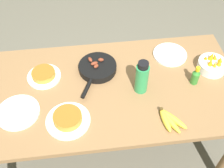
% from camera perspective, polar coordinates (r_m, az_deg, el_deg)
% --- Properties ---
extents(ground_plane, '(14.00, 14.00, 0.00)m').
position_cam_1_polar(ground_plane, '(2.40, 0.00, -12.20)').
color(ground_plane, '#666051').
extents(dining_table, '(1.65, 0.85, 0.75)m').
position_cam_1_polar(dining_table, '(1.86, 0.00, -2.62)').
color(dining_table, olive).
rests_on(dining_table, ground_plane).
extents(banana_bunch, '(0.15, 0.19, 0.04)m').
position_cam_1_polar(banana_bunch, '(1.65, 11.60, -7.10)').
color(banana_bunch, yellow).
rests_on(banana_bunch, dining_table).
extents(skillet, '(0.25, 0.38, 0.08)m').
position_cam_1_polar(skillet, '(1.86, -3.00, 3.27)').
color(skillet, black).
rests_on(skillet, dining_table).
extents(frittata_plate_center, '(0.22, 0.22, 0.05)m').
position_cam_1_polar(frittata_plate_center, '(1.87, -13.70, 1.78)').
color(frittata_plate_center, white).
rests_on(frittata_plate_center, dining_table).
extents(frittata_plate_side, '(0.26, 0.26, 0.06)m').
position_cam_1_polar(frittata_plate_side, '(1.63, -8.96, -7.05)').
color(frittata_plate_side, white).
rests_on(frittata_plate_side, dining_table).
extents(empty_plate_near_front, '(0.23, 0.23, 0.02)m').
position_cam_1_polar(empty_plate_near_front, '(2.02, 11.69, 5.90)').
color(empty_plate_near_front, white).
rests_on(empty_plate_near_front, dining_table).
extents(empty_plate_far_left, '(0.25, 0.25, 0.02)m').
position_cam_1_polar(empty_plate_far_left, '(1.74, -18.55, -5.47)').
color(empty_plate_far_left, white).
rests_on(empty_plate_far_left, dining_table).
extents(fruit_bowl_mango, '(0.19, 0.19, 0.12)m').
position_cam_1_polar(fruit_bowl_mango, '(1.98, 19.69, 3.70)').
color(fruit_bowl_mango, white).
rests_on(fruit_bowl_mango, dining_table).
extents(water_bottle, '(0.08, 0.08, 0.23)m').
position_cam_1_polar(water_bottle, '(1.70, 6.08, 1.33)').
color(water_bottle, '#2D9351').
rests_on(water_bottle, dining_table).
extents(hot_sauce_bottle, '(0.05, 0.05, 0.14)m').
position_cam_1_polar(hot_sauce_bottle, '(1.84, 16.61, 1.56)').
color(hot_sauce_bottle, '#337F2D').
rests_on(hot_sauce_bottle, dining_table).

